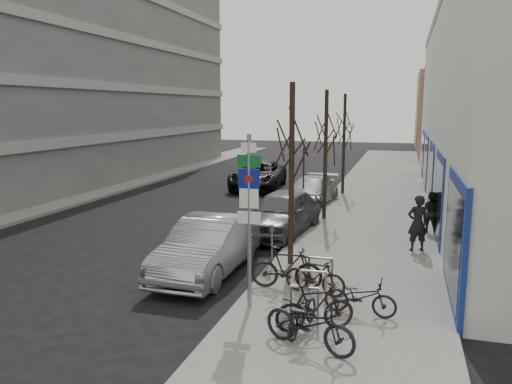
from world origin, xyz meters
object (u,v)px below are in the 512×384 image
Objects in this scene: meter_front at (272,242)px; bike_near_left at (303,309)px; highway_sign_pole at (249,211)px; parked_car_back at (310,191)px; meter_back at (328,186)px; pedestrian_far at (431,212)px; bike_rack at (313,283)px; bike_mid_inner at (287,267)px; bike_far_curb at (310,319)px; parked_car_front at (208,246)px; tree_near at (292,131)px; meter_mid at (307,206)px; parked_car_mid at (282,212)px; bike_mid_curb at (360,294)px; pedestrian_near at (417,223)px; tree_far at (345,120)px; bike_far_inner at (315,275)px; bike_near_right at (315,307)px; lane_car at (258,175)px; tree_mid at (326,124)px.

meter_front reaches higher than bike_near_left.
parked_car_back is at bearing 94.29° from highway_sign_pole.
pedestrian_far is at bearing -48.67° from meter_back.
bike_rack is 1.15m from bike_mid_inner.
bike_far_curb is 5.46m from parked_car_front.
highway_sign_pole is 3.88m from tree_near.
parked_car_mid is (-0.75, -1.08, -0.07)m from meter_mid.
pedestrian_far is at bearing -6.86° from bike_mid_curb.
tree_far is at bearing -92.45° from pedestrian_near.
parked_car_front is 6.89m from pedestrian_near.
meter_front reaches higher than bike_mid_inner.
bike_mid_inner is at bearing 136.48° from bike_rack.
tree_far is 15.72m from bike_far_inner.
bike_far_inner reaches higher than bike_rack.
bike_near_left is at bearing -164.88° from bike_far_inner.
bike_near_right is at bearing -85.08° from tree_far.
bike_far_inner is (-0.36, 2.06, -0.03)m from bike_near_right.
bike_mid_inner is 17.14m from lane_car.
pedestrian_far is at bearing 45.46° from parked_car_front.
parked_car_front is 1.00× the size of parked_car_mid.
parked_car_mid is 2.67× the size of pedestrian_near.
parked_car_mid is at bearing 8.27° from bike_mid_inner.
tree_near is 6.50m from tree_mid.
meter_back is at bearing 18.91° from bike_far_inner.
tree_near is 3.40× the size of bike_far_inner.
highway_sign_pole is at bearing -49.27° from parked_car_front.
bike_near_left is (1.71, -9.43, -0.29)m from meter_mid.
tree_far is at bearing 94.32° from bike_rack.
bike_near_right is 1.05× the size of bike_mid_curb.
bike_far_curb is 0.40× the size of parked_car_mid.
meter_front is 5.05m from bike_far_curb.
tree_near is 3.26m from meter_front.
highway_sign_pole is at bearing -88.32° from meter_mid.
parked_car_front reaches higher than bike_near_left.
bike_rack is 1.78× the size of meter_mid.
bike_near_left is 1.00× the size of pedestrian_far.
parked_car_front is at bearing 82.90° from bike_far_inner.
bike_mid_inner is at bearing -86.30° from meter_back.
meter_back is at bearing -2.59° from bike_mid_inner.
highway_sign_pole is at bearing 151.80° from bike_mid_inner.
bike_far_curb is (0.33, -2.24, 0.09)m from bike_rack.
bike_rack is 0.46× the size of parked_car_front.
bike_near_right is 4.89m from parked_car_front.
pedestrian_near is (8.80, -11.64, 0.26)m from lane_car.
pedestrian_near is (2.40, 6.92, 0.45)m from bike_near_left.
tree_far reaches higher than bike_near_right.
parked_car_front is at bearing 70.83° from bike_mid_curb.
parked_car_mid is (-2.46, 8.35, 0.21)m from bike_near_left.
bike_near_right is (1.94, -3.85, -0.24)m from meter_front.
meter_back reaches higher than bike_mid_curb.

